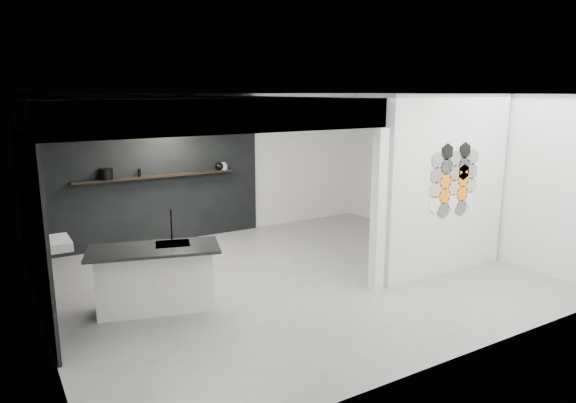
{
  "coord_description": "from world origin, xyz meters",
  "views": [
    {
      "loc": [
        -3.94,
        -6.43,
        2.83
      ],
      "look_at": [
        0.1,
        0.3,
        1.15
      ],
      "focal_mm": 32.0,
      "sensor_mm": 36.0,
      "label": 1
    }
  ],
  "objects_px": {
    "kitchen_island": "(156,277)",
    "glass_vase": "(224,166)",
    "wall_basin": "(54,244)",
    "kettle": "(220,166)",
    "bottle_dark": "(139,173)",
    "partition_panel": "(448,186)",
    "stockpot": "(106,174)",
    "glass_bowl": "(224,167)",
    "utensil_cup": "(100,177)"
  },
  "relations": [
    {
      "from": "partition_panel",
      "to": "wall_basin",
      "type": "height_order",
      "value": "partition_panel"
    },
    {
      "from": "partition_panel",
      "to": "glass_bowl",
      "type": "relative_size",
      "value": 18.71
    },
    {
      "from": "wall_basin",
      "to": "stockpot",
      "type": "xyz_separation_m",
      "value": [
        1.14,
        2.07,
        0.57
      ]
    },
    {
      "from": "glass_vase",
      "to": "bottle_dark",
      "type": "relative_size",
      "value": 0.98
    },
    {
      "from": "glass_vase",
      "to": "bottle_dark",
      "type": "bearing_deg",
      "value": 180.0
    },
    {
      "from": "wall_basin",
      "to": "kitchen_island",
      "type": "xyz_separation_m",
      "value": [
        1.09,
        -0.87,
        -0.4
      ]
    },
    {
      "from": "wall_basin",
      "to": "partition_panel",
      "type": "bearing_deg",
      "value": -18.23
    },
    {
      "from": "wall_basin",
      "to": "glass_vase",
      "type": "distance_m",
      "value": 4.01
    },
    {
      "from": "kitchen_island",
      "to": "glass_vase",
      "type": "xyz_separation_m",
      "value": [
        2.3,
        2.93,
        0.94
      ]
    },
    {
      "from": "glass_vase",
      "to": "utensil_cup",
      "type": "relative_size",
      "value": 1.32
    },
    {
      "from": "kitchen_island",
      "to": "kettle",
      "type": "distance_m",
      "value": 3.8
    },
    {
      "from": "partition_panel",
      "to": "wall_basin",
      "type": "bearing_deg",
      "value": 161.77
    },
    {
      "from": "stockpot",
      "to": "bottle_dark",
      "type": "relative_size",
      "value": 1.61
    },
    {
      "from": "partition_panel",
      "to": "kitchen_island",
      "type": "height_order",
      "value": "partition_panel"
    },
    {
      "from": "stockpot",
      "to": "bottle_dark",
      "type": "height_order",
      "value": "stockpot"
    },
    {
      "from": "kettle",
      "to": "glass_vase",
      "type": "relative_size",
      "value": 1.21
    },
    {
      "from": "partition_panel",
      "to": "bottle_dark",
      "type": "distance_m",
      "value": 5.38
    },
    {
      "from": "bottle_dark",
      "to": "stockpot",
      "type": "bearing_deg",
      "value": 180.0
    },
    {
      "from": "wall_basin",
      "to": "bottle_dark",
      "type": "xyz_separation_m",
      "value": [
        1.73,
        2.07,
        0.54
      ]
    },
    {
      "from": "kitchen_island",
      "to": "bottle_dark",
      "type": "bearing_deg",
      "value": 94.28
    },
    {
      "from": "stockpot",
      "to": "utensil_cup",
      "type": "distance_m",
      "value": 0.11
    },
    {
      "from": "kettle",
      "to": "wall_basin",
      "type": "bearing_deg",
      "value": -165.1
    },
    {
      "from": "stockpot",
      "to": "bottle_dark",
      "type": "distance_m",
      "value": 0.58
    },
    {
      "from": "partition_panel",
      "to": "glass_vase",
      "type": "height_order",
      "value": "partition_panel"
    },
    {
      "from": "kettle",
      "to": "glass_vase",
      "type": "xyz_separation_m",
      "value": [
        0.09,
        0.0,
        -0.0
      ]
    },
    {
      "from": "wall_basin",
      "to": "bottle_dark",
      "type": "distance_m",
      "value": 2.75
    },
    {
      "from": "bottle_dark",
      "to": "kettle",
      "type": "bearing_deg",
      "value": 0.0
    },
    {
      "from": "wall_basin",
      "to": "glass_vase",
      "type": "xyz_separation_m",
      "value": [
        3.39,
        2.07,
        0.54
      ]
    },
    {
      "from": "partition_panel",
      "to": "glass_bowl",
      "type": "distance_m",
      "value": 4.39
    },
    {
      "from": "utensil_cup",
      "to": "glass_bowl",
      "type": "bearing_deg",
      "value": 0.0
    },
    {
      "from": "wall_basin",
      "to": "glass_bowl",
      "type": "xyz_separation_m",
      "value": [
        3.39,
        2.07,
        0.52
      ]
    },
    {
      "from": "partition_panel",
      "to": "glass_bowl",
      "type": "xyz_separation_m",
      "value": [
        -2.08,
        3.87,
        -0.03
      ]
    },
    {
      "from": "wall_basin",
      "to": "bottle_dark",
      "type": "height_order",
      "value": "bottle_dark"
    },
    {
      "from": "stockpot",
      "to": "glass_bowl",
      "type": "relative_size",
      "value": 1.58
    },
    {
      "from": "wall_basin",
      "to": "stockpot",
      "type": "bearing_deg",
      "value": 61.03
    },
    {
      "from": "wall_basin",
      "to": "kettle",
      "type": "height_order",
      "value": "kettle"
    },
    {
      "from": "bottle_dark",
      "to": "wall_basin",
      "type": "bearing_deg",
      "value": -129.91
    },
    {
      "from": "kettle",
      "to": "glass_vase",
      "type": "height_order",
      "value": "kettle"
    },
    {
      "from": "wall_basin",
      "to": "glass_bowl",
      "type": "bearing_deg",
      "value": 31.35
    },
    {
      "from": "kettle",
      "to": "bottle_dark",
      "type": "distance_m",
      "value": 1.58
    },
    {
      "from": "bottle_dark",
      "to": "kitchen_island",
      "type": "bearing_deg",
      "value": -102.31
    },
    {
      "from": "glass_bowl",
      "to": "utensil_cup",
      "type": "xyz_separation_m",
      "value": [
        -2.35,
        0.0,
        0.0
      ]
    },
    {
      "from": "partition_panel",
      "to": "stockpot",
      "type": "distance_m",
      "value": 5.8
    },
    {
      "from": "kitchen_island",
      "to": "stockpot",
      "type": "bearing_deg",
      "value": 105.49
    },
    {
      "from": "bottle_dark",
      "to": "glass_bowl",
      "type": "bearing_deg",
      "value": 0.0
    },
    {
      "from": "wall_basin",
      "to": "utensil_cup",
      "type": "bearing_deg",
      "value": 63.16
    },
    {
      "from": "glass_vase",
      "to": "wall_basin",
      "type": "bearing_deg",
      "value": -148.65
    },
    {
      "from": "kettle",
      "to": "glass_bowl",
      "type": "bearing_deg",
      "value": -17.11
    },
    {
      "from": "glass_bowl",
      "to": "utensil_cup",
      "type": "height_order",
      "value": "utensil_cup"
    },
    {
      "from": "glass_vase",
      "to": "partition_panel",
      "type": "bearing_deg",
      "value": -61.77
    }
  ]
}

